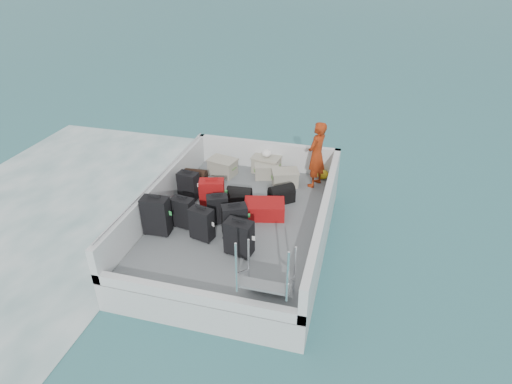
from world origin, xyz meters
TOP-DOWN VIEW (x-y plane):
  - ground at (0.00, 0.00)m, footprint 160.00×160.00m
  - wake_foam at (-4.80, 0.00)m, footprint 10.00×10.00m
  - ferry_hull at (0.00, 0.00)m, footprint 3.60×5.00m
  - deck at (0.00, 0.00)m, footprint 3.30×4.70m
  - deck_fittings at (0.35, -0.32)m, footprint 3.60×5.00m
  - suitcase_0 at (-1.39, -0.88)m, footprint 0.53×0.32m
  - suitcase_1 at (-0.99, -0.54)m, footprint 0.46×0.31m
  - suitcase_2 at (-1.31, 0.51)m, footprint 0.47×0.32m
  - suitcase_3 at (-0.48, -0.83)m, footprint 0.48×0.35m
  - suitcase_4 at (-0.37, -0.23)m, footprint 0.48×0.40m
  - suitcase_5 at (-0.65, 0.20)m, footprint 0.57×0.43m
  - suitcase_6 at (0.34, -1.08)m, footprint 0.54×0.37m
  - suitcase_7 at (0.09, -0.56)m, footprint 0.55×0.46m
  - suitcase_8 at (0.48, 0.25)m, footprint 0.93×0.72m
  - duffel_0 at (-1.38, 1.10)m, footprint 0.52×0.32m
  - duffel_1 at (-0.16, 0.56)m, footprint 0.54×0.33m
  - duffel_2 at (0.71, 0.89)m, footprint 0.62×0.58m
  - crate_0 at (-0.96, 1.79)m, footprint 0.70×0.56m
  - crate_1 at (0.12, 1.91)m, footprint 0.63×0.51m
  - crate_2 at (0.05, 2.20)m, footprint 0.69×0.52m
  - crate_3 at (0.63, 1.65)m, footprint 0.68×0.57m
  - yellow_bag at (1.45, 2.20)m, footprint 0.28×0.26m
  - white_bag at (0.05, 2.20)m, footprint 0.24×0.24m
  - passenger at (1.30, 1.84)m, footprint 0.57×0.68m

SIDE VIEW (x-z plane):
  - ground at x=0.00m, z-range 0.00..0.00m
  - wake_foam at x=-4.80m, z-range 0.00..0.00m
  - ferry_hull at x=0.00m, z-range 0.00..0.60m
  - deck at x=0.00m, z-range 0.60..0.62m
  - yellow_bag at x=1.45m, z-range 0.62..0.84m
  - duffel_0 at x=-1.38m, z-range 0.62..0.94m
  - duffel_1 at x=-0.16m, z-range 0.62..0.94m
  - duffel_2 at x=0.71m, z-range 0.62..0.94m
  - suitcase_8 at x=0.48m, z-range 0.62..0.95m
  - crate_1 at x=0.12m, z-range 0.62..0.95m
  - crate_3 at x=0.63m, z-range 0.62..0.97m
  - crate_0 at x=-0.96m, z-range 0.62..1.00m
  - crate_2 at x=0.05m, z-range 0.62..1.01m
  - suitcase_4 at x=-0.37m, z-range 0.62..1.24m
  - suitcase_2 at x=-1.31m, z-range 0.62..1.25m
  - suitcase_1 at x=-0.99m, z-range 0.62..1.26m
  - suitcase_7 at x=0.09m, z-range 0.62..1.28m
  - suitcase_3 at x=-0.48m, z-range 0.62..1.28m
  - suitcase_6 at x=0.34m, z-range 0.62..1.30m
  - suitcase_5 at x=-0.65m, z-range 0.62..1.32m
  - deck_fittings at x=0.35m, z-range 0.54..1.44m
  - suitcase_0 at x=-1.39m, z-range 0.62..1.41m
  - white_bag at x=0.05m, z-range 1.01..1.19m
  - passenger at x=1.30m, z-range 0.62..2.18m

